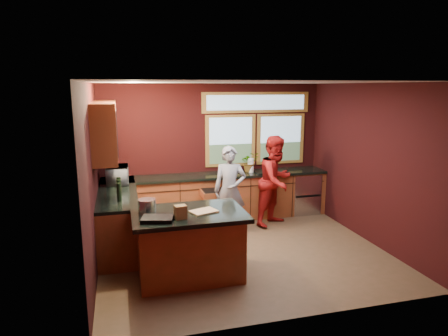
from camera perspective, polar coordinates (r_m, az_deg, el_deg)
name	(u,v)px	position (r m, az deg, el deg)	size (l,w,h in m)	color
floor	(243,251)	(6.66, 2.67, -11.77)	(4.50, 4.50, 0.00)	brown
room_shell	(202,141)	(6.34, -3.22, 3.93)	(4.52, 4.02, 2.71)	black
back_counter	(227,196)	(8.10, 0.45, -4.00)	(4.50, 0.64, 0.93)	brown
left_counter	(118,217)	(7.03, -14.93, -6.85)	(0.64, 2.30, 0.93)	brown
island	(189,244)	(5.69, -4.98, -10.77)	(1.55, 1.05, 0.95)	brown
person_grey	(230,190)	(7.22, 0.83, -3.18)	(0.58, 0.38, 1.60)	slate
person_red	(276,181)	(7.71, 7.41, -1.81)	(0.84, 0.66, 1.74)	#A11512
microwave	(118,175)	(7.40, -14.97, -0.95)	(0.56, 0.38, 0.31)	#999999
potted_plant	(250,162)	(8.14, 3.68, 0.87)	(0.36, 0.31, 0.40)	#999999
paper_towel	(251,165)	(8.10, 3.83, 0.38)	(0.12, 0.12, 0.28)	white
cutting_board	(204,211)	(5.52, -2.92, -6.20)	(0.35, 0.25, 0.02)	#A88056
stock_pot	(147,206)	(5.59, -10.93, -5.31)	(0.24, 0.24, 0.18)	#B5B4B9
paper_bag	(181,212)	(5.25, -6.23, -6.28)	(0.15, 0.12, 0.18)	brown
black_tray	(157,219)	(5.24, -9.49, -7.17)	(0.40, 0.28, 0.05)	black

